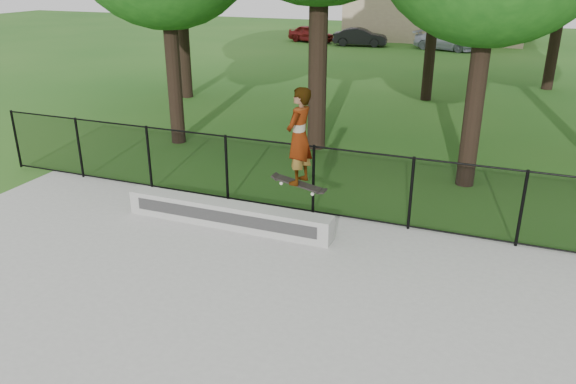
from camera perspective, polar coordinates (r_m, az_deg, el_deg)
name	(u,v)px	position (r m, az deg, el deg)	size (l,w,h in m)	color
grind_ledge	(227,215)	(11.23, -6.18, -2.30)	(4.34, 0.40, 0.49)	#ACACA7
car_a	(311,34)	(40.15, 2.37, 15.77)	(1.33, 3.28, 1.12)	maroon
car_b	(360,37)	(38.36, 7.35, 15.35)	(1.21, 3.15, 1.15)	black
car_c	(445,41)	(37.52, 15.64, 14.58)	(1.57, 3.54, 1.12)	#ADB3C4
skater_airborne	(299,138)	(9.86, 1.14, 5.50)	(0.83, 0.69, 1.90)	black
chainlink_fence	(313,180)	(11.54, 2.59, 1.23)	(16.06, 0.06, 1.50)	black
distant_building	(436,8)	(42.76, 14.85, 17.64)	(12.40, 6.40, 4.30)	tan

